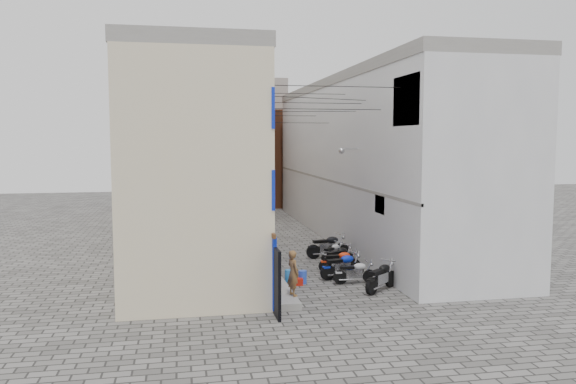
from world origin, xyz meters
TOP-DOWN VIEW (x-y plane):
  - ground at (0.00, 0.00)m, footprint 90.00×90.00m
  - plinth at (-2.05, 13.00)m, footprint 0.90×26.00m
  - building_left at (-4.98, 12.95)m, footprint 5.10×27.00m
  - building_right at (5.00, 13.00)m, footprint 5.94×26.00m
  - building_far_brick_left at (-2.00, 28.00)m, footprint 6.00×6.00m
  - building_far_brick_right at (3.00, 30.00)m, footprint 5.00×6.00m
  - building_far_concrete at (0.00, 34.00)m, footprint 8.00×5.00m
  - far_shopfront at (0.00, 25.20)m, footprint 2.00×0.30m
  - overhead_wires at (0.00, 7.64)m, footprint 5.80×13.02m
  - motorcycle_a at (1.82, 1.85)m, footprint 1.98×1.80m
  - motorcycle_b at (1.17, 3.00)m, footprint 1.77×0.66m
  - motorcycle_c at (0.92, 3.90)m, footprint 2.08×1.09m
  - motorcycle_d at (1.11, 4.94)m, footprint 1.82×0.58m
  - motorcycle_e at (1.32, 5.80)m, footprint 1.89×1.37m
  - motorcycle_f at (1.39, 7.00)m, footprint 1.63×1.47m
  - motorcycle_g at (1.37, 7.89)m, footprint 2.22×0.98m
  - person_a at (-1.70, 1.00)m, footprint 0.53×0.66m
  - person_b at (-1.97, 5.48)m, footprint 0.55×0.70m
  - water_jug_near at (-0.83, 3.43)m, footprint 0.43×0.43m
  - water_jug_far at (-1.32, 3.76)m, footprint 0.35×0.35m
  - red_crate at (-1.09, 3.25)m, footprint 0.44×0.34m

SIDE VIEW (x-z plane):
  - ground at x=0.00m, z-range 0.00..0.00m
  - plinth at x=-2.05m, z-range 0.00..0.25m
  - red_crate at x=-1.09m, z-range 0.00..0.27m
  - water_jug_far at x=-1.32m, z-range 0.00..0.49m
  - water_jug_near at x=-0.83m, z-range 0.00..0.51m
  - motorcycle_f at x=1.39m, z-range 0.00..0.97m
  - motorcycle_b at x=1.17m, z-range 0.00..1.00m
  - motorcycle_d at x=1.11m, z-range 0.00..1.05m
  - motorcycle_e at x=1.32m, z-range 0.00..1.06m
  - motorcycle_c at x=0.92m, z-range 0.00..1.15m
  - motorcycle_a at x=1.82m, z-range 0.00..1.18m
  - motorcycle_g at x=1.37m, z-range 0.00..1.24m
  - person_b at x=-1.97m, z-range 0.25..1.69m
  - person_a at x=-1.70m, z-range 0.25..1.83m
  - far_shopfront at x=0.00m, z-range 0.00..2.40m
  - building_far_brick_right at x=3.00m, z-range 0.00..8.00m
  - building_left at x=-4.98m, z-range 0.00..9.00m
  - building_right at x=5.00m, z-range 0.01..9.01m
  - building_far_brick_left at x=-2.00m, z-range 0.00..10.00m
  - building_far_concrete at x=0.00m, z-range 0.00..11.00m
  - overhead_wires at x=0.00m, z-range 6.46..7.79m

